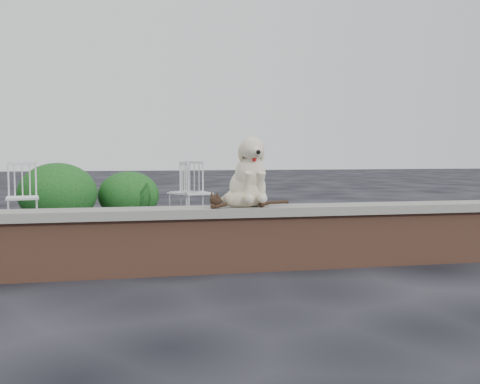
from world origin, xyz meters
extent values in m
plane|color=black|center=(0.00, 0.00, 0.00)|extent=(60.00, 60.00, 0.00)
cube|color=brown|center=(0.00, 0.00, 0.25)|extent=(6.00, 0.30, 0.50)
cube|color=slate|center=(0.00, 0.00, 0.54)|extent=(6.20, 0.40, 0.08)
ellipsoid|color=#164614|center=(-1.67, 4.21, 0.43)|extent=(1.22, 1.12, 0.97)
ellipsoid|color=#164614|center=(-0.57, 4.57, 0.36)|extent=(1.02, 0.93, 0.81)
camera|label=1|loc=(-0.64, -4.87, 1.06)|focal=41.26mm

